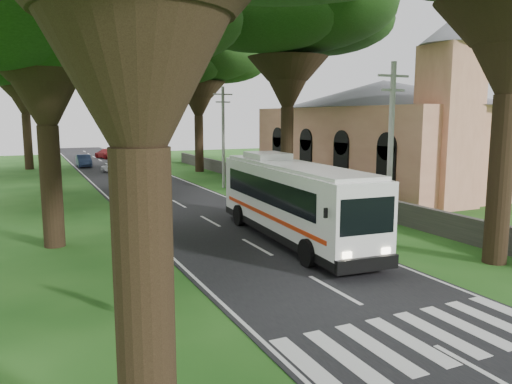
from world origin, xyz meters
TOP-DOWN VIEW (x-y plane):
  - ground at (0.00, 0.00)m, footprint 140.00×140.00m
  - road at (0.00, 25.00)m, footprint 8.00×120.00m
  - crosswalk at (0.00, -2.00)m, footprint 8.00×3.00m
  - property_wall at (9.00, 24.00)m, footprint 0.35×50.00m
  - church at (17.86, 21.55)m, footprint 14.00×24.00m
  - pole_near at (5.50, 6.00)m, footprint 1.60×0.24m
  - pole_mid at (5.50, 26.00)m, footprint 1.60×0.24m
  - pole_far at (5.50, 46.00)m, footprint 1.60×0.24m
  - tree_l_midb at (-7.50, 30.00)m, footprint 13.86×13.86m
  - tree_l_far at (-8.50, 48.00)m, footprint 15.46×15.46m
  - tree_r_mida at (8.00, 20.00)m, footprint 14.81×14.81m
  - tree_r_midb at (7.50, 38.00)m, footprint 13.07×13.07m
  - tree_r_far at (8.50, 56.00)m, footprint 13.82×13.82m
  - coach_bus at (2.07, 8.58)m, footprint 3.42×12.21m
  - distant_car_a at (-0.80, 40.56)m, footprint 2.45×3.68m
  - distant_car_b at (-2.86, 48.06)m, footprint 1.53×4.19m
  - distant_car_c at (1.28, 58.64)m, footprint 3.07×5.02m
  - pedestrian at (-6.63, 3.07)m, footprint 0.46×0.67m

SIDE VIEW (x-z plane):
  - ground at x=0.00m, z-range 0.00..0.00m
  - crosswalk at x=0.00m, z-range -0.01..0.01m
  - road at x=0.00m, z-range -0.01..0.03m
  - property_wall at x=9.00m, z-range 0.00..1.20m
  - distant_car_a at x=-0.80m, z-range 0.03..1.19m
  - distant_car_c at x=1.28m, z-range 0.03..1.39m
  - distant_car_b at x=-2.86m, z-range 0.03..1.40m
  - pedestrian at x=-6.63m, z-range 0.00..1.77m
  - coach_bus at x=2.07m, z-range 0.14..3.70m
  - pole_near at x=5.50m, z-range 0.18..8.18m
  - pole_mid at x=5.50m, z-range 0.18..8.18m
  - pole_far at x=5.50m, z-range 0.18..8.18m
  - church at x=17.86m, z-range -0.89..10.71m
  - tree_r_midb at x=7.50m, z-range 4.31..18.84m
  - tree_r_far at x=8.50m, z-range 4.46..19.55m
  - tree_l_far at x=-8.50m, z-range 4.34..19.78m
  - tree_l_midb at x=-7.50m, z-range 4.85..20.77m
  - tree_r_mida at x=8.00m, z-range 4.82..21.03m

